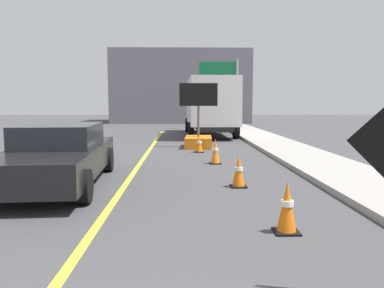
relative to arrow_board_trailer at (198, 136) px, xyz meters
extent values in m
cube|color=yellow|center=(-2.00, -9.24, -0.48)|extent=(0.14, 36.00, 0.01)
cube|color=orange|center=(0.00, 0.00, -0.26)|extent=(1.20, 1.86, 0.45)
cylinder|color=#4C4C4C|center=(0.00, 0.00, 0.62)|extent=(0.10, 0.10, 1.30)
cube|color=black|center=(0.00, 0.00, 1.74)|extent=(1.60, 0.17, 0.95)
sphere|color=yellow|center=(0.55, 0.02, 1.74)|extent=(0.09, 0.09, 0.09)
sphere|color=yellow|center=(0.25, 0.04, 1.74)|extent=(0.09, 0.09, 0.09)
sphere|color=yellow|center=(-0.05, 0.05, 1.74)|extent=(0.09, 0.09, 0.09)
sphere|color=yellow|center=(-0.35, 0.07, 1.74)|extent=(0.09, 0.09, 0.09)
sphere|color=yellow|center=(-0.52, 0.08, 1.92)|extent=(0.09, 0.09, 0.09)
sphere|color=yellow|center=(-0.52, 0.08, 1.56)|extent=(0.09, 0.09, 0.09)
cube|color=black|center=(0.92, 6.14, 0.09)|extent=(1.90, 7.73, 0.25)
cube|color=silver|center=(0.86, 8.90, 1.17)|extent=(2.52, 2.21, 1.90)
cube|color=silver|center=(0.94, 4.95, 1.48)|extent=(2.59, 5.28, 2.52)
cylinder|color=black|center=(-0.33, 8.73, -0.03)|extent=(0.30, 0.91, 0.90)
cylinder|color=black|center=(2.05, 8.78, -0.03)|extent=(0.30, 0.91, 0.90)
cylinder|color=black|center=(-0.23, 3.80, -0.03)|extent=(0.30, 0.91, 0.90)
cylinder|color=black|center=(2.15, 3.85, -0.03)|extent=(0.30, 0.91, 0.90)
cube|color=black|center=(-3.50, -7.40, 0.10)|extent=(2.18, 5.25, 0.60)
cube|color=black|center=(-3.52, -7.14, 0.65)|extent=(1.78, 2.41, 0.50)
cylinder|color=black|center=(-2.51, -9.04, -0.15)|extent=(0.26, 0.67, 0.66)
cylinder|color=black|center=(-2.72, -5.65, -0.15)|extent=(0.26, 0.67, 0.66)
cylinder|color=black|center=(-4.50, -5.76, -0.15)|extent=(0.26, 0.67, 0.66)
cylinder|color=gray|center=(3.25, 11.31, 2.02)|extent=(0.18, 0.18, 5.00)
cube|color=#0F6033|center=(1.85, 11.37, 3.67)|extent=(2.60, 0.17, 1.30)
cube|color=white|center=(1.85, 11.40, 3.67)|extent=(1.82, 0.09, 0.18)
cube|color=slate|center=(-0.80, 22.35, 2.90)|extent=(12.94, 8.29, 6.77)
cube|color=black|center=(0.82, -10.70, -0.47)|extent=(0.36, 0.36, 0.03)
cone|color=orange|center=(0.82, -10.70, -0.08)|extent=(0.28, 0.28, 0.74)
cylinder|color=white|center=(0.82, -10.70, -0.04)|extent=(0.19, 0.19, 0.08)
cube|color=black|center=(0.57, -7.68, -0.47)|extent=(0.36, 0.36, 0.03)
cone|color=orange|center=(0.57, -7.68, -0.11)|extent=(0.28, 0.28, 0.69)
cylinder|color=white|center=(0.57, -7.68, -0.07)|extent=(0.19, 0.19, 0.08)
cube|color=black|center=(0.33, -4.41, -0.47)|extent=(0.36, 0.36, 0.03)
cone|color=orange|center=(0.33, -4.41, -0.08)|extent=(0.28, 0.28, 0.74)
cylinder|color=white|center=(0.33, -4.41, -0.04)|extent=(0.19, 0.19, 0.08)
cube|color=black|center=(-0.04, -1.67, -0.47)|extent=(0.36, 0.36, 0.03)
cone|color=orange|center=(-0.04, -1.67, -0.13)|extent=(0.28, 0.28, 0.65)
cylinder|color=white|center=(-0.04, -1.67, -0.09)|extent=(0.19, 0.19, 0.08)
camera|label=1|loc=(-0.69, -15.99, 1.39)|focal=35.48mm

